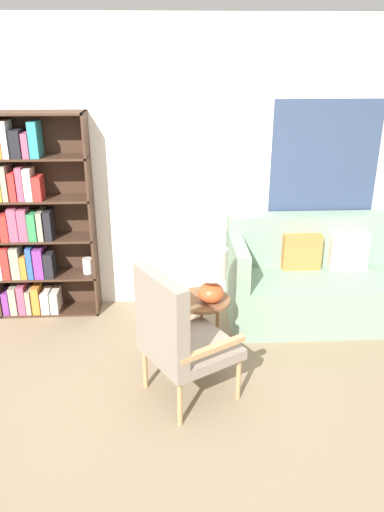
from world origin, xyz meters
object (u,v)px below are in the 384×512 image
bookshelf (30,222)px  table_lamp (211,273)px  couch (325,282)px  side_table (202,306)px  armchair (176,332)px

bookshelf → table_lamp: bearing=-29.4°
bookshelf → couch: 2.82m
couch → bookshelf: bearing=175.2°
side_table → table_lamp: table_lamp is taller
armchair → side_table: 0.63m
couch → table_lamp: bearing=-149.8°
bookshelf → couch: bookshelf is taller
table_lamp → couch: bearing=30.2°
side_table → table_lamp: bearing=-42.2°
bookshelf → armchair: bookshelf is taller
bookshelf → table_lamp: (1.60, -0.90, -0.14)m
armchair → side_table: (0.23, 0.58, -0.11)m
armchair → table_lamp: armchair is taller
armchair → table_lamp: 0.63m
side_table → bookshelf: bearing=151.2°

